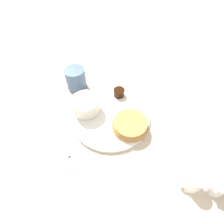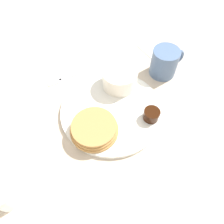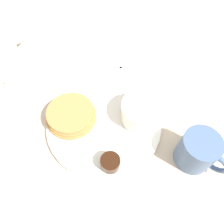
{
  "view_description": "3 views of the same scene",
  "coord_description": "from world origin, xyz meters",
  "px_view_note": "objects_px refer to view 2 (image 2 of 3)",
  "views": [
    {
      "loc": [
        -0.19,
        -0.32,
        0.5
      ],
      "look_at": [
        0.01,
        0.0,
        0.03
      ],
      "focal_mm": 28.0,
      "sensor_mm": 36.0,
      "label": 1
    },
    {
      "loc": [
        0.27,
        -0.19,
        0.49
      ],
      "look_at": [
        0.02,
        -0.01,
        0.03
      ],
      "focal_mm": 35.0,
      "sensor_mm": 36.0,
      "label": 2
    },
    {
      "loc": [
        0.21,
        0.15,
        0.47
      ],
      "look_at": [
        -0.01,
        0.01,
        0.05
      ],
      "focal_mm": 35.0,
      "sensor_mm": 36.0,
      "label": 3
    }
  ],
  "objects_px": {
    "coffee_mug": "(165,62)",
    "fork": "(66,77)",
    "creamer_pitcher_near": "(4,197)",
    "bowl": "(120,78)",
    "plate": "(112,110)"
  },
  "relations": [
    {
      "from": "bowl",
      "to": "coffee_mug",
      "type": "bearing_deg",
      "value": 79.08
    },
    {
      "from": "bowl",
      "to": "creamer_pitcher_near",
      "type": "relative_size",
      "value": 1.66
    },
    {
      "from": "creamer_pitcher_near",
      "to": "fork",
      "type": "xyz_separation_m",
      "value": [
        -0.24,
        0.27,
        -0.03
      ]
    },
    {
      "from": "plate",
      "to": "bowl",
      "type": "xyz_separation_m",
      "value": [
        -0.06,
        0.07,
        0.03
      ]
    },
    {
      "from": "creamer_pitcher_near",
      "to": "bowl",
      "type": "bearing_deg",
      "value": 107.79
    },
    {
      "from": "coffee_mug",
      "to": "creamer_pitcher_near",
      "type": "bearing_deg",
      "value": -79.85
    },
    {
      "from": "coffee_mug",
      "to": "creamer_pitcher_near",
      "type": "distance_m",
      "value": 0.53
    },
    {
      "from": "creamer_pitcher_near",
      "to": "coffee_mug",
      "type": "bearing_deg",
      "value": 100.15
    },
    {
      "from": "creamer_pitcher_near",
      "to": "plate",
      "type": "bearing_deg",
      "value": 101.48
    },
    {
      "from": "plate",
      "to": "bowl",
      "type": "distance_m",
      "value": 0.1
    },
    {
      "from": "coffee_mug",
      "to": "fork",
      "type": "xyz_separation_m",
      "value": [
        -0.15,
        -0.26,
        -0.04
      ]
    },
    {
      "from": "coffee_mug",
      "to": "fork",
      "type": "relative_size",
      "value": 0.7
    },
    {
      "from": "plate",
      "to": "coffee_mug",
      "type": "height_order",
      "value": "coffee_mug"
    },
    {
      "from": "bowl",
      "to": "fork",
      "type": "bearing_deg",
      "value": -137.83
    },
    {
      "from": "bowl",
      "to": "creamer_pitcher_near",
      "type": "height_order",
      "value": "bowl"
    }
  ]
}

